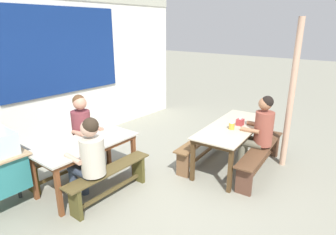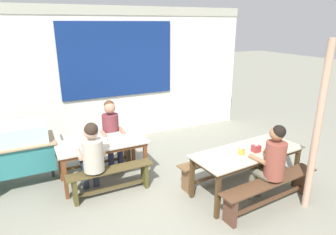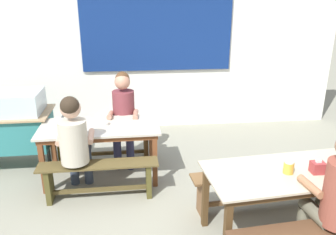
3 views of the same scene
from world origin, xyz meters
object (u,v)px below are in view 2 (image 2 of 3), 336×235
food_cart (11,150)px  soup_bowl (104,140)px  bench_far_front (111,178)px  condiment_jar (241,151)px  person_near_front (271,160)px  wooden_support_post (317,129)px  bench_near_back (225,163)px  bench_near_front (270,189)px  person_left_back_turned (92,154)px  dining_table_near (247,155)px  dining_table_far (102,146)px  bench_far_back (96,154)px  tissue_box (256,148)px  person_center_facing (111,130)px

food_cart → soup_bowl: food_cart is taller
bench_far_front → condiment_jar: 2.15m
person_near_front → soup_bowl: bearing=138.2°
bench_far_front → wooden_support_post: (2.64, -1.61, 0.98)m
bench_near_back → bench_near_front: 1.02m
person_near_front → bench_far_front: bearing=148.0°
person_near_front → bench_near_front: bearing=-109.3°
person_left_back_turned → wooden_support_post: (2.90, -1.68, 0.52)m
dining_table_near → dining_table_far: bearing=145.9°
bench_far_back → tissue_box: size_ratio=11.04×
condiment_jar → dining_table_far: bearing=142.5°
dining_table_far → tissue_box: tissue_box is taller
dining_table_near → bench_far_back: bearing=137.4°
bench_far_front → bench_far_back: bearing=91.1°
dining_table_far → bench_far_back: bearing=91.1°
dining_table_far → food_cart: 1.52m
bench_near_front → person_left_back_turned: 2.80m
bench_far_front → wooden_support_post: size_ratio=0.56×
person_left_back_turned → wooden_support_post: size_ratio=0.51×
bench_far_front → condiment_jar: bearing=-26.5°
condiment_jar → bench_near_front: bearing=-64.0°
condiment_jar → food_cart: bearing=149.4°
dining_table_far → tissue_box: 2.61m
dining_table_far → bench_near_front: dining_table_far is taller
person_near_front → person_left_back_turned: bearing=149.6°
person_center_facing → dining_table_near: bearing=-46.5°
person_near_front → condiment_jar: size_ratio=10.69×
person_center_facing → bench_far_back: bearing=170.1°
bench_far_back → bench_far_front: size_ratio=1.04×
soup_bowl → tissue_box: bearing=-35.3°
dining_table_near → bench_far_front: size_ratio=1.38×
dining_table_far → food_cart: bearing=160.3°
dining_table_far → soup_bowl: bearing=31.2°
bench_far_front → wooden_support_post: wooden_support_post is taller
dining_table_near → bench_near_front: 0.63m
tissue_box → soup_bowl: tissue_box is taller
condiment_jar → wooden_support_post: wooden_support_post is taller
bench_near_back → dining_table_near: bearing=-84.6°
dining_table_far → wooden_support_post: 3.45m
bench_far_front → food_cart: food_cart is taller
food_cart → bench_far_back: bearing=-0.1°
bench_far_back → person_left_back_turned: bearing=-104.2°
bench_near_front → soup_bowl: size_ratio=13.14×
bench_near_front → bench_near_back: bearing=95.4°
bench_far_back → food_cart: size_ratio=0.86×
bench_near_front → person_near_front: (0.02, 0.06, 0.45)m
soup_bowl → bench_near_front: bearing=-43.1°
bench_far_front → person_center_facing: 1.12m
person_center_facing → condiment_jar: size_ratio=10.65×
tissue_box → soup_bowl: 2.59m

